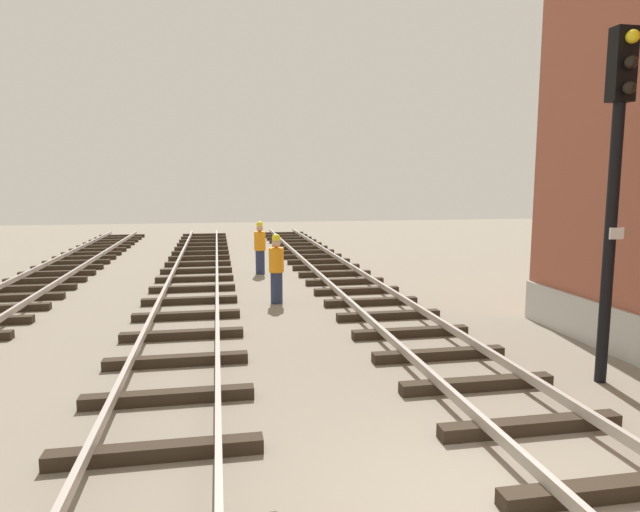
% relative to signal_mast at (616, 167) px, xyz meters
% --- Properties ---
extents(ground_plane, '(80.00, 80.00, 0.00)m').
position_rel_signal_mast_xyz_m(ground_plane, '(-3.35, -2.98, -3.47)').
color(ground_plane, slate).
extents(track_near_building, '(2.50, 59.30, 0.32)m').
position_rel_signal_mast_xyz_m(track_near_building, '(-2.14, -2.98, -3.34)').
color(track_near_building, '#2D2319').
rests_on(track_near_building, ground).
extents(signal_mast, '(0.36, 0.40, 5.54)m').
position_rel_signal_mast_xyz_m(signal_mast, '(0.00, 0.00, 0.00)').
color(signal_mast, black).
rests_on(signal_mast, ground).
extents(track_worker_foreground, '(0.40, 0.40, 1.87)m').
position_rel_signal_mast_xyz_m(track_worker_foreground, '(-4.56, 6.84, -2.54)').
color(track_worker_foreground, '#262D4C').
rests_on(track_worker_foreground, ground).
extents(track_worker_distant, '(0.40, 0.40, 1.87)m').
position_rel_signal_mast_xyz_m(track_worker_distant, '(-4.63, 11.68, -2.54)').
color(track_worker_distant, '#262D4C').
rests_on(track_worker_distant, ground).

